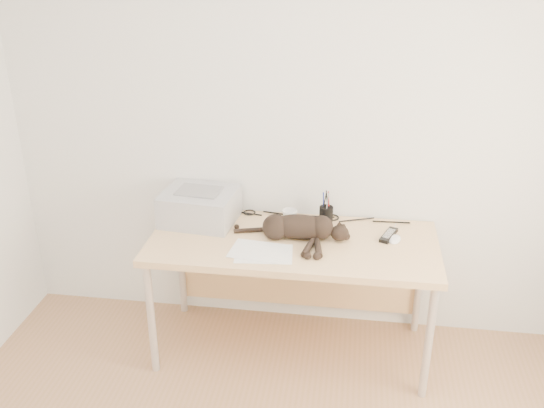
% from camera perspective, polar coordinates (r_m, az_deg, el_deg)
% --- Properties ---
extents(wall_back, '(3.50, 0.00, 3.50)m').
position_cam_1_polar(wall_back, '(3.48, 2.78, 7.52)').
color(wall_back, silver).
rests_on(wall_back, floor).
extents(desk, '(1.60, 0.70, 0.74)m').
position_cam_1_polar(desk, '(3.51, 2.11, -4.70)').
color(desk, '#DBB680').
rests_on(desk, floor).
extents(printer, '(0.45, 0.39, 0.20)m').
position_cam_1_polar(printer, '(3.57, -6.81, -0.19)').
color(printer, '#A8A8AD').
rests_on(printer, desk).
extents(papers, '(0.35, 0.26, 0.01)m').
position_cam_1_polar(papers, '(3.24, -1.01, -4.57)').
color(papers, white).
rests_on(papers, desk).
extents(cat, '(0.65, 0.30, 0.15)m').
position_cam_1_polar(cat, '(3.36, 2.32, -2.30)').
color(cat, black).
rests_on(cat, desk).
extents(mug, '(0.12, 0.12, 0.08)m').
position_cam_1_polar(mug, '(3.54, 1.67, -1.21)').
color(mug, white).
rests_on(mug, desk).
extents(pen_cup, '(0.08, 0.08, 0.20)m').
position_cam_1_polar(pen_cup, '(3.54, 5.11, -1.05)').
color(pen_cup, black).
rests_on(pen_cup, desk).
extents(remote_grey, '(0.13, 0.17, 0.02)m').
position_cam_1_polar(remote_grey, '(3.56, 2.02, -1.63)').
color(remote_grey, gray).
rests_on(remote_grey, desk).
extents(remote_black, '(0.11, 0.19, 0.02)m').
position_cam_1_polar(remote_black, '(3.46, 10.92, -2.90)').
color(remote_black, black).
rests_on(remote_black, desk).
extents(mouse, '(0.09, 0.12, 0.04)m').
position_cam_1_polar(mouse, '(3.42, 11.49, -3.10)').
color(mouse, white).
rests_on(mouse, desk).
extents(cable_tangle, '(1.36, 0.09, 0.01)m').
position_cam_1_polar(cable_tangle, '(3.64, 2.53, -1.08)').
color(cable_tangle, black).
rests_on(cable_tangle, desk).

